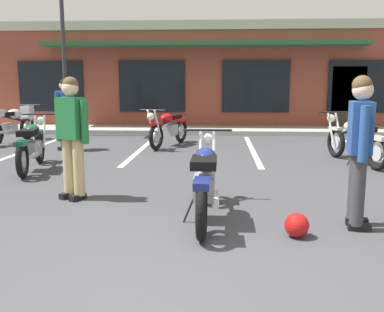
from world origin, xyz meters
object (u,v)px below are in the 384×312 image
at_px(person_in_black_shirt, 359,143).
at_px(helmet_on_pavement, 297,225).
at_px(motorcycle_foreground_classic, 205,180).
at_px(motorcycle_green_cafe_racer, 169,128).
at_px(parking_lot_lamp_post, 61,32).
at_px(motorcycle_blue_standard, 355,140).
at_px(person_in_shorts_foreground, 65,110).
at_px(motorcycle_silver_naked, 14,123).
at_px(person_by_back_row, 72,131).
at_px(motorcycle_black_cruiser, 32,145).

xyz_separation_m(person_in_black_shirt, helmet_on_pavement, (-0.70, -0.35, -0.82)).
xyz_separation_m(motorcycle_foreground_classic, person_in_black_shirt, (1.68, -0.24, 0.49)).
height_order(motorcycle_green_cafe_racer, parking_lot_lamp_post, parking_lot_lamp_post).
bearing_deg(motorcycle_green_cafe_racer, motorcycle_blue_standard, -28.20).
xyz_separation_m(motorcycle_blue_standard, parking_lot_lamp_post, (-7.26, 4.04, 2.56)).
bearing_deg(motorcycle_foreground_classic, person_in_shorts_foreground, 124.14).
height_order(person_in_black_shirt, helmet_on_pavement, person_in_black_shirt).
bearing_deg(motorcycle_blue_standard, helmet_on_pavement, -113.29).
bearing_deg(motorcycle_silver_naked, motorcycle_blue_standard, -17.33).
bearing_deg(person_in_shorts_foreground, person_by_back_row, -69.48).
bearing_deg(motorcycle_blue_standard, person_by_back_row, -147.65).
bearing_deg(person_by_back_row, motorcycle_green_cafe_racer, 81.71).
xyz_separation_m(motorcycle_black_cruiser, parking_lot_lamp_post, (-1.14, 5.07, 2.56)).
relative_size(motorcycle_silver_naked, person_in_shorts_foreground, 1.26).
distance_m(motorcycle_foreground_classic, motorcycle_black_cruiser, 4.26).
xyz_separation_m(motorcycle_green_cafe_racer, parking_lot_lamp_post, (-3.31, 1.92, 2.56)).
xyz_separation_m(motorcycle_black_cruiser, person_in_shorts_foreground, (-0.18, 2.36, 0.49)).
relative_size(motorcycle_foreground_classic, person_in_shorts_foreground, 1.26).
distance_m(motorcycle_black_cruiser, motorcycle_silver_naked, 4.10).
relative_size(motorcycle_black_cruiser, person_in_shorts_foreground, 1.25).
distance_m(motorcycle_blue_standard, motorcycle_green_cafe_racer, 4.48).
relative_size(helmet_on_pavement, parking_lot_lamp_post, 0.06).
height_order(motorcycle_black_cruiser, motorcycle_green_cafe_racer, same).
relative_size(motorcycle_silver_naked, helmet_on_pavement, 8.09).
bearing_deg(person_in_black_shirt, motorcycle_foreground_classic, 171.83).
bearing_deg(person_in_shorts_foreground, motorcycle_silver_naked, 146.74).
xyz_separation_m(person_in_shorts_foreground, person_by_back_row, (1.61, -4.30, 0.00)).
bearing_deg(motorcycle_black_cruiser, motorcycle_green_cafe_racer, 55.35).
relative_size(person_in_black_shirt, helmet_on_pavement, 6.44).
relative_size(person_in_black_shirt, person_by_back_row, 1.00).
distance_m(person_in_black_shirt, parking_lot_lamp_post, 10.29).
xyz_separation_m(motorcycle_green_cafe_racer, person_in_shorts_foreground, (-2.35, -0.78, 0.49)).
distance_m(person_in_shorts_foreground, helmet_on_pavement, 7.24).
xyz_separation_m(motorcycle_foreground_classic, motorcycle_black_cruiser, (-3.27, 2.72, 0.00)).
xyz_separation_m(motorcycle_foreground_classic, motorcycle_green_cafe_racer, (-1.10, 5.87, 0.00)).
distance_m(motorcycle_foreground_classic, person_in_shorts_foreground, 6.16).
bearing_deg(helmet_on_pavement, motorcycle_green_cafe_racer, 107.83).
bearing_deg(person_in_shorts_foreground, motorcycle_blue_standard, -11.95).
distance_m(motorcycle_silver_naked, person_in_black_shirt, 9.56).
bearing_deg(helmet_on_pavement, person_by_back_row, 154.01).
distance_m(motorcycle_foreground_classic, motorcycle_blue_standard, 4.71).
bearing_deg(parking_lot_lamp_post, motorcycle_foreground_classic, -60.48).
bearing_deg(parking_lot_lamp_post, helmet_on_pavement, -57.25).
distance_m(motorcycle_green_cafe_racer, parking_lot_lamp_post, 4.61).
bearing_deg(motorcycle_silver_naked, parking_lot_lamp_post, 59.67).
bearing_deg(motorcycle_blue_standard, motorcycle_green_cafe_racer, 151.80).
xyz_separation_m(motorcycle_green_cafe_racer, helmet_on_pavement, (2.08, -6.46, -0.33)).
height_order(motorcycle_foreground_classic, motorcycle_green_cafe_racer, same).
xyz_separation_m(person_in_black_shirt, person_by_back_row, (-3.52, 1.02, 0.00)).
relative_size(motorcycle_foreground_classic, motorcycle_black_cruiser, 1.01).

